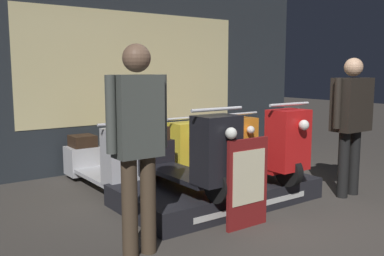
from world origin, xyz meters
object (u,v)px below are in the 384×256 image
at_px(scooter_display_left, 182,155).
at_px(scooter_backrow_1, 163,152).
at_px(scooter_backrow_0, 102,160).
at_px(person_right_browsing, 351,114).
at_px(scooter_backrow_2, 214,145).
at_px(scooter_backrow_3, 258,140).
at_px(price_sign_board, 248,183).
at_px(person_left_browsing, 138,135).
at_px(scooter_display_right, 250,145).

distance_m(scooter_display_left, scooter_backrow_1, 1.46).
height_order(scooter_backrow_0, scooter_backrow_1, same).
height_order(scooter_backrow_1, person_right_browsing, person_right_browsing).
relative_size(scooter_backrow_2, scooter_backrow_3, 1.00).
bearing_deg(scooter_backrow_0, price_sign_board, -74.97).
height_order(scooter_backrow_0, price_sign_board, scooter_backrow_0).
distance_m(scooter_backrow_1, scooter_backrow_3, 1.84).
bearing_deg(person_left_browsing, scooter_display_left, 38.27).
relative_size(person_right_browsing, price_sign_board, 1.90).
xyz_separation_m(scooter_backrow_3, person_right_browsing, (-0.48, -2.04, 0.62)).
xyz_separation_m(scooter_backrow_0, scooter_backrow_3, (2.77, 0.00, 0.00)).
bearing_deg(price_sign_board, person_left_browsing, 176.97).
xyz_separation_m(scooter_backrow_2, price_sign_board, (-1.28, -2.10, 0.07)).
xyz_separation_m(person_left_browsing, price_sign_board, (1.15, -0.06, -0.56)).
bearing_deg(scooter_display_left, scooter_backrow_2, 41.18).
relative_size(person_left_browsing, price_sign_board, 1.97).
bearing_deg(scooter_display_left, price_sign_board, -74.13).
bearing_deg(scooter_backrow_3, scooter_backrow_2, 180.00).
relative_size(scooter_backrow_1, price_sign_board, 1.94).
distance_m(scooter_backrow_3, price_sign_board, 3.05).
distance_m(scooter_display_left, scooter_display_right, 1.01).
bearing_deg(scooter_backrow_0, scooter_display_right, -44.29).
xyz_separation_m(person_left_browsing, person_right_browsing, (2.87, -0.00, -0.00)).
xyz_separation_m(scooter_backrow_2, person_right_browsing, (0.44, -2.04, 0.62)).
xyz_separation_m(scooter_backrow_3, price_sign_board, (-2.20, -2.10, 0.07)).
bearing_deg(scooter_display_left, scooter_backrow_0, 104.52).
bearing_deg(person_left_browsing, person_right_browsing, -0.00).
relative_size(scooter_display_left, scooter_display_right, 1.00).
bearing_deg(scooter_backrow_2, scooter_backrow_0, 180.00).
height_order(scooter_display_right, person_left_browsing, person_left_browsing).
distance_m(scooter_backrow_1, person_right_browsing, 2.53).
xyz_separation_m(scooter_backrow_2, person_left_browsing, (-2.43, -2.04, 0.63)).
relative_size(scooter_backrow_1, person_left_browsing, 0.98).
bearing_deg(scooter_display_left, scooter_backrow_3, 28.47).
height_order(scooter_backrow_2, person_right_browsing, person_right_browsing).
xyz_separation_m(scooter_display_left, person_left_browsing, (-0.92, -0.73, 0.39)).
distance_m(scooter_backrow_2, price_sign_board, 2.46).
relative_size(scooter_display_right, scooter_backrow_0, 1.00).
relative_size(scooter_display_right, scooter_backrow_1, 1.00).
xyz_separation_m(scooter_display_right, scooter_backrow_2, (0.50, 1.32, -0.24)).
relative_size(scooter_backrow_2, person_right_browsing, 1.02).
xyz_separation_m(scooter_display_right, scooter_backrow_0, (-1.35, 1.32, -0.24)).
distance_m(person_right_browsing, price_sign_board, 1.81).
bearing_deg(scooter_backrow_2, scooter_display_right, -110.65).
relative_size(scooter_backrow_2, person_left_browsing, 0.98).
bearing_deg(person_right_browsing, scooter_backrow_0, 138.17).
bearing_deg(person_right_browsing, scooter_display_left, 159.46).
bearing_deg(price_sign_board, person_right_browsing, 2.02).
relative_size(scooter_backrow_3, price_sign_board, 1.94).
relative_size(scooter_display_right, person_right_browsing, 1.02).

